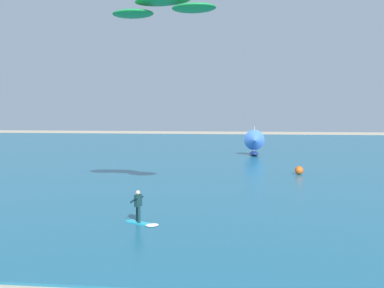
{
  "coord_description": "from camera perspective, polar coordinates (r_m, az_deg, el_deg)",
  "views": [
    {
      "loc": [
        1.78,
        -8.04,
        5.89
      ],
      "look_at": [
        -1.08,
        16.58,
        3.98
      ],
      "focal_mm": 43.38,
      "sensor_mm": 36.0,
      "label": 1
    }
  ],
  "objects": [
    {
      "name": "kitesurfer",
      "position": [
        23.69,
        -6.3,
        -8.28
      ],
      "size": [
        1.97,
        1.49,
        1.67
      ],
      "color": "#26B2CC",
      "rests_on": "ocean"
    },
    {
      "name": "sailboat_anchored_offshore",
      "position": [
        56.99,
        7.71,
        0.18
      ],
      "size": [
        2.6,
        3.06,
        3.57
      ],
      "color": "navy",
      "rests_on": "ocean"
    },
    {
      "name": "kite",
      "position": [
        28.92,
        -3.65,
        16.48
      ],
      "size": [
        7.08,
        4.05,
        1.02
      ],
      "color": "#198C3F"
    },
    {
      "name": "marker_buoy",
      "position": [
        41.79,
        13.03,
        -3.16
      ],
      "size": [
        0.74,
        0.74,
        0.74
      ],
      "primitive_type": "sphere",
      "color": "#E55919",
      "rests_on": "ocean"
    },
    {
      "name": "ocean",
      "position": [
        59.58,
        4.87,
        -1.24
      ],
      "size": [
        160.0,
        90.0,
        0.1
      ],
      "primitive_type": "cube",
      "color": "#1E607F",
      "rests_on": "ground"
    }
  ]
}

